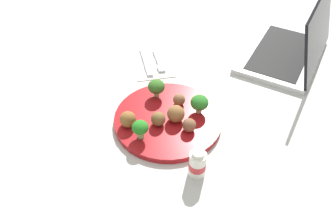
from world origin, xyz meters
name	(u,v)px	position (x,y,z in m)	size (l,w,h in m)	color
ground_plane	(168,122)	(0.00, 0.00, 0.00)	(4.00, 4.00, 0.00)	#B2B2AD
plate	(168,120)	(0.00, 0.00, 0.01)	(0.28, 0.28, 0.02)	maroon
broccoli_floret_far_rim	(140,128)	(0.05, -0.08, 0.05)	(0.04, 0.04, 0.05)	#91C274
broccoli_floret_back_right	(156,87)	(-0.09, -0.01, 0.05)	(0.05, 0.05, 0.05)	#A4B87C
broccoli_floret_front_right	(199,102)	(0.00, 0.08, 0.05)	(0.05, 0.05, 0.05)	#AAB982
meatball_front_left	(179,100)	(-0.04, 0.04, 0.03)	(0.03, 0.03, 0.03)	brown
meatball_back_right	(128,119)	(0.00, -0.10, 0.04)	(0.04, 0.04, 0.04)	brown
meatball_far_rim	(189,125)	(0.06, 0.04, 0.03)	(0.03, 0.03, 0.03)	brown
meatball_center	(158,119)	(0.02, -0.03, 0.03)	(0.04, 0.04, 0.04)	brown
meatball_mid_right	(176,114)	(0.01, 0.02, 0.04)	(0.04, 0.04, 0.04)	brown
napkin	(153,62)	(-0.27, 0.02, 0.00)	(0.17, 0.12, 0.01)	white
fork	(159,61)	(-0.26, 0.04, 0.01)	(0.12, 0.02, 0.01)	silver
knife	(147,63)	(-0.26, 0.00, 0.01)	(0.15, 0.02, 0.01)	silver
yogurt_bottle	(197,164)	(0.18, 0.02, 0.03)	(0.04, 0.04, 0.08)	white
laptop	(292,48)	(-0.17, 0.44, 0.04)	(0.38, 0.38, 0.21)	silver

